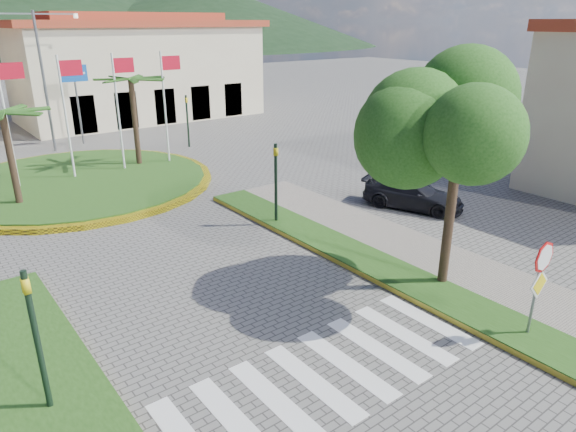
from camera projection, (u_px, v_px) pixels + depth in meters
sidewalk_right at (549, 321)px, 13.41m from camera, size 4.00×28.00×0.15m
verge_right at (525, 336)px, 12.72m from camera, size 1.60×28.00×0.18m
crosswalk at (326, 374)px, 11.49m from camera, size 8.00×3.00×0.01m
roundabout_island at (79, 181)px, 24.77m from camera, size 12.70×12.70×6.00m
stop_sign at (540, 275)px, 12.15m from camera, size 0.80×0.11×2.65m
deciduous_tree at (462, 112)px, 13.53m from camera, size 3.60×3.60×6.80m
traffic_light_left at (35, 330)px, 9.69m from camera, size 0.15×0.18×3.20m
traffic_light_right at (276, 176)px, 19.30m from camera, size 0.15×0.18×3.20m
traffic_light_far at (187, 116)px, 31.66m from camera, size 0.18×0.15×3.20m
direction_sign_east at (76, 88)px, 31.92m from camera, size 1.60×0.14×5.20m
street_lamp_centre at (43, 75)px, 29.72m from camera, size 4.80×0.16×8.00m
building_right at (138, 68)px, 40.99m from camera, size 19.08×9.54×8.05m
hill_far_east at (205, 15)px, 145.22m from camera, size 120.00×120.00×18.00m
car_dark_b at (89, 117)px, 38.75m from camera, size 4.18×2.76×1.30m
car_side_right at (413, 194)px, 21.57m from camera, size 3.16×4.51×1.21m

